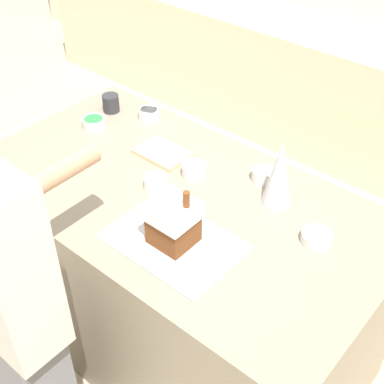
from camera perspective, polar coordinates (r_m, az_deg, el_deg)
name	(u,v)px	position (r m, az deg, el deg)	size (l,w,h in m)	color
ground_plane	(179,337)	(2.85, -1.43, -15.17)	(12.00, 12.00, 0.00)	#C6B28E
back_cabinet_block	(372,110)	(3.92, 18.68, 8.30)	(6.00, 0.60, 0.88)	beige
kitchen_island	(177,274)	(2.49, -1.60, -8.76)	(1.76, 0.95, 0.95)	gray
baking_tray	(174,241)	(1.95, -1.95, -5.29)	(0.48, 0.33, 0.01)	silver
gingerbread_house	(173,222)	(1.89, -2.00, -3.24)	(0.16, 0.16, 0.23)	brown
decorative_tree	(280,173)	(2.07, 9.32, 2.03)	(0.12, 0.12, 0.28)	silver
candy_bowl_far_left	(156,182)	(2.18, -3.86, 1.09)	(0.10, 0.10, 0.05)	white
candy_bowl_beside_tree	(194,169)	(2.25, 0.23, 2.44)	(0.11, 0.11, 0.05)	silver
candy_bowl_far_right	(149,113)	(2.64, -4.62, 8.39)	(0.10, 0.10, 0.05)	white
candy_bowl_behind_tray	(317,237)	(1.99, 13.19, -4.72)	(0.11, 0.11, 0.04)	white
candy_bowl_near_tray_left	(263,174)	(2.24, 7.58, 1.87)	(0.09, 0.09, 0.05)	white
candy_bowl_near_tray_right	(94,122)	(2.61, -10.43, 7.34)	(0.11, 0.11, 0.04)	silver
cookbook	(163,153)	(2.38, -3.15, 4.17)	(0.23, 0.16, 0.02)	#CCB78C
mug	(111,103)	(2.71, -8.65, 9.35)	(0.08, 0.08, 0.09)	#2D2D33
person	(8,311)	(1.93, -19.01, -11.93)	(0.45, 0.56, 1.70)	slate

